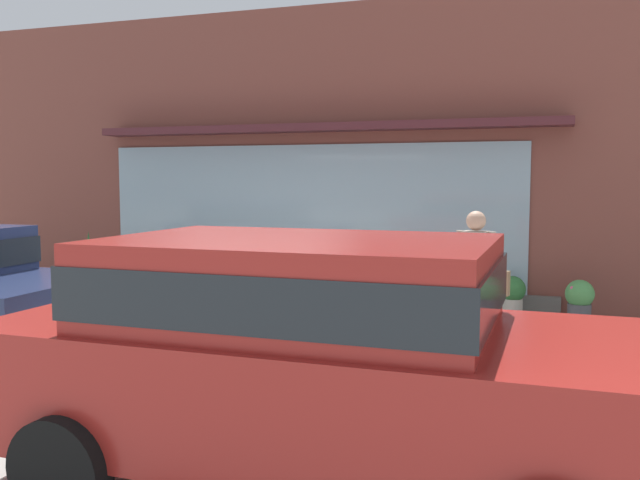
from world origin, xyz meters
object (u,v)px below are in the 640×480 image
potted_plant_trailing_edge (254,291)px  potted_plant_near_hydrant (512,297)px  pedestrian_with_handbag (477,273)px  potted_plant_window_right (89,267)px  potted_plant_corner_tall (383,290)px  fire_hydrant (405,312)px  potted_plant_window_left (579,303)px  potted_plant_low_front (195,286)px  parked_car_red (319,349)px

potted_plant_trailing_edge → potted_plant_near_hydrant: size_ratio=0.83×
pedestrian_with_handbag → potted_plant_window_right: 6.83m
potted_plant_trailing_edge → potted_plant_corner_tall: potted_plant_corner_tall is taller
fire_hydrant → potted_plant_window_left: (2.02, 1.83, -0.09)m
pedestrian_with_handbag → potted_plant_low_front: (-4.69, 1.82, -0.67)m
pedestrian_with_handbag → potted_plant_window_left: 2.22m
potted_plant_corner_tall → potted_plant_window_right: size_ratio=0.80×
potted_plant_window_right → potted_plant_near_hydrant: bearing=2.8°
fire_hydrant → pedestrian_with_handbag: 0.96m
potted_plant_low_front → potted_plant_corner_tall: 3.21m
potted_plant_trailing_edge → potted_plant_window_right: (-3.01, -0.10, 0.27)m
potted_plant_corner_tall → potted_plant_window_right: 5.13m
potted_plant_low_front → potted_plant_near_hydrant: size_ratio=0.89×
potted_plant_low_front → potted_plant_window_right: potted_plant_window_right is taller
potted_plant_low_front → potted_plant_corner_tall: (3.20, -0.19, 0.13)m
potted_plant_corner_tall → potted_plant_near_hydrant: (1.79, 0.38, -0.06)m
potted_plant_near_hydrant → fire_hydrant: bearing=-118.6°
potted_plant_near_hydrant → parked_car_red: bearing=-99.2°
parked_car_red → potted_plant_corner_tall: bearing=99.6°
potted_plant_window_left → parked_car_red: bearing=-108.2°
pedestrian_with_handbag → potted_plant_window_right: pedestrian_with_handbag is taller
potted_plant_low_front → potted_plant_near_hydrant: (4.99, 0.18, 0.07)m
potted_plant_corner_tall → fire_hydrant: bearing=-68.5°
fire_hydrant → potted_plant_corner_tall: size_ratio=1.02×
fire_hydrant → potted_plant_near_hydrant: size_ratio=1.39×
fire_hydrant → potted_plant_near_hydrant: bearing=61.4°
potted_plant_low_front → potted_plant_near_hydrant: 5.00m
parked_car_red → potted_plant_window_left: 5.90m
parked_car_red → potted_plant_corner_tall: 5.53m
potted_plant_low_front → potted_plant_window_right: size_ratio=0.51×
potted_plant_near_hydrant → potted_plant_window_right: bearing=-177.2°
pedestrian_with_handbag → potted_plant_trailing_edge: 4.07m
fire_hydrant → potted_plant_corner_tall: fire_hydrant is taller
potted_plant_corner_tall → potted_plant_near_hydrant: 1.83m
potted_plant_low_front → potted_plant_window_left: bearing=-0.4°
fire_hydrant → potted_plant_low_front: size_ratio=1.57×
fire_hydrant → parked_car_red: bearing=-87.2°
potted_plant_low_front → potted_plant_trailing_edge: 1.08m
parked_car_red → potted_plant_corner_tall: parked_car_red is taller
pedestrian_with_handbag → potted_plant_window_right: bearing=177.4°
potted_plant_window_right → potted_plant_corner_tall: bearing=-0.4°
potted_plant_low_front → fire_hydrant: bearing=-25.9°
fire_hydrant → potted_plant_low_front: 4.30m
potted_plant_window_left → potted_plant_window_right: potted_plant_window_right is taller
potted_plant_low_front → potted_plant_corner_tall: bearing=-3.4°
potted_plant_window_right → potted_plant_near_hydrant: potted_plant_window_right is taller
potted_plant_trailing_edge → potted_plant_near_hydrant: (3.91, 0.24, 0.08)m
potted_plant_window_right → potted_plant_near_hydrant: size_ratio=1.73×
potted_plant_corner_tall → potted_plant_window_right: bearing=179.6°
potted_plant_near_hydrant → potted_plant_trailing_edge: bearing=-176.5°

